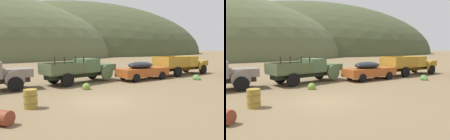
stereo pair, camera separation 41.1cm
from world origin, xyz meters
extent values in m
plane|color=brown|center=(0.00, 0.00, 0.00)|extent=(300.00, 300.00, 0.00)
ellipsoid|color=#424C2D|center=(29.12, 78.23, 0.00)|extent=(110.53, 67.14, 41.35)
cube|color=slate|center=(-3.65, 5.81, 1.11)|extent=(1.99, 1.83, 0.55)
cube|color=#B7B2A8|center=(-2.78, 5.87, 1.09)|extent=(0.17, 1.17, 0.44)
cylinder|color=slate|center=(-3.83, 4.79, 0.76)|extent=(1.21, 0.27, 1.20)
cylinder|color=slate|center=(-3.98, 6.79, 0.76)|extent=(1.21, 0.27, 1.20)
cube|color=black|center=(-4.65, 5.73, 1.57)|extent=(0.17, 1.65, 0.59)
cylinder|color=black|center=(-3.82, 4.73, 0.48)|extent=(0.98, 0.35, 0.96)
cylinder|color=black|center=(-3.98, 6.84, 0.48)|extent=(0.98, 0.35, 0.96)
cube|color=#232B1B|center=(1.10, 6.39, 0.66)|extent=(5.92, 2.45, 0.36)
cube|color=#47603D|center=(3.20, 6.98, 1.11)|extent=(2.23, 2.05, 0.55)
cube|color=#B7B2A8|center=(4.03, 7.21, 1.09)|extent=(0.37, 1.09, 0.44)
cylinder|color=#47603D|center=(3.21, 5.99, 0.76)|extent=(1.20, 0.49, 1.20)
cylinder|color=#47603D|center=(2.70, 7.83, 0.76)|extent=(1.20, 0.49, 1.20)
cube|color=#47603D|center=(1.64, 6.54, 1.36)|extent=(1.81, 2.15, 1.05)
cube|color=black|center=(2.23, 6.71, 1.57)|extent=(0.47, 1.53, 0.59)
cube|color=#495735|center=(-0.45, 5.96, 0.90)|extent=(3.39, 2.66, 0.12)
cube|color=#495735|center=(-0.19, 5.03, 1.31)|extent=(2.90, 0.89, 0.70)
cube|color=#495735|center=(-0.71, 6.89, 1.31)|extent=(2.90, 0.89, 0.70)
cube|color=#495735|center=(-1.83, 5.58, 1.31)|extent=(0.61, 1.89, 0.70)
cube|color=#232B1B|center=(-1.34, 4.71, 1.91)|extent=(0.10, 0.10, 0.50)
cube|color=#232B1B|center=(-0.62, 4.91, 1.91)|extent=(0.10, 0.10, 0.50)
cube|color=#232B1B|center=(0.24, 5.15, 1.91)|extent=(0.10, 0.10, 0.50)
cube|color=#232B1B|center=(0.96, 5.35, 1.91)|extent=(0.10, 0.10, 0.50)
cylinder|color=black|center=(2.69, 7.88, 0.48)|extent=(1.00, 0.53, 0.96)
cylinder|color=black|center=(-0.42, 4.92, 0.48)|extent=(1.00, 0.53, 0.96)
cylinder|color=black|center=(-0.96, 6.87, 0.48)|extent=(1.00, 0.53, 0.96)
cube|color=#A34C1E|center=(6.45, 5.49, 0.68)|extent=(4.98, 2.34, 0.68)
ellipsoid|color=black|center=(6.17, 5.46, 1.28)|extent=(2.67, 1.84, 0.57)
ellipsoid|color=#A34C1E|center=(8.59, 5.76, 0.75)|extent=(1.22, 1.52, 0.61)
cylinder|color=black|center=(8.04, 4.81, 0.34)|extent=(0.70, 0.28, 0.68)
cylinder|color=black|center=(7.82, 6.55, 0.34)|extent=(0.70, 0.28, 0.68)
cylinder|color=black|center=(5.09, 4.44, 0.34)|extent=(0.70, 0.28, 0.68)
cylinder|color=black|center=(4.87, 6.17, 0.34)|extent=(0.70, 0.28, 0.68)
cube|color=#593D12|center=(12.25, 6.69, 0.66)|extent=(6.31, 1.73, 0.36)
cube|color=#B28928|center=(14.53, 6.98, 1.11)|extent=(2.17, 1.93, 0.55)
cube|color=#B7B2A8|center=(15.45, 7.10, 1.09)|extent=(0.23, 1.17, 0.44)
cylinder|color=#B28928|center=(14.40, 5.95, 0.76)|extent=(1.21, 0.33, 1.20)
cylinder|color=#B28928|center=(14.15, 7.95, 0.76)|extent=(1.21, 0.33, 1.20)
cube|color=#B28928|center=(12.84, 6.77, 1.36)|extent=(1.68, 2.12, 1.05)
cube|color=black|center=(13.48, 6.85, 1.57)|extent=(0.26, 1.65, 0.59)
cube|color=#A47826|center=(10.55, 6.48, 0.90)|extent=(3.38, 2.41, 0.12)
cube|color=#A47826|center=(10.68, 5.47, 1.43)|extent=(3.14, 0.49, 0.95)
cube|color=#A47826|center=(10.43, 7.49, 1.43)|extent=(3.14, 0.49, 0.95)
cube|color=#A47826|center=(9.05, 6.29, 1.43)|extent=(0.35, 2.03, 0.95)
cylinder|color=black|center=(14.40, 5.90, 0.48)|extent=(0.99, 0.40, 0.96)
cylinder|color=black|center=(14.14, 8.00, 0.48)|extent=(0.99, 0.40, 0.96)
cylinder|color=black|center=(10.43, 5.40, 0.48)|extent=(0.99, 0.40, 0.96)
cylinder|color=black|center=(10.16, 7.50, 0.48)|extent=(0.99, 0.40, 0.96)
cylinder|color=olive|center=(-3.50, 0.28, 0.44)|extent=(0.61, 0.61, 0.89)
torus|color=brown|center=(-3.50, 0.28, 0.62)|extent=(0.65, 0.65, 0.03)
torus|color=brown|center=(-3.50, 0.28, 0.27)|extent=(0.65, 0.65, 0.03)
ellipsoid|color=olive|center=(0.43, 3.44, 0.15)|extent=(0.55, 0.49, 0.56)
ellipsoid|color=olive|center=(0.42, 3.50, 0.09)|extent=(0.43, 0.39, 0.33)
ellipsoid|color=#5B8E42|center=(10.50, 3.06, 0.10)|extent=(0.44, 0.40, 0.38)
ellipsoid|color=#5B8E42|center=(10.49, 3.24, 0.16)|extent=(0.64, 0.57, 0.58)
ellipsoid|color=#5B8E42|center=(10.44, 3.24, 0.14)|extent=(0.49, 0.44, 0.51)
camera|label=1|loc=(-4.80, -10.38, 2.81)|focal=35.76mm
camera|label=2|loc=(-4.43, -10.56, 2.81)|focal=35.76mm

